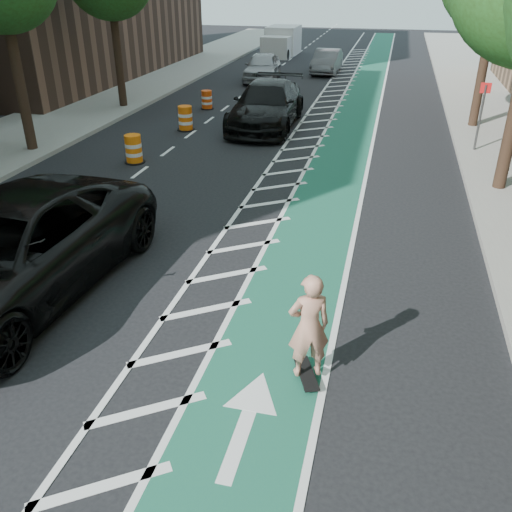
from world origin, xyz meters
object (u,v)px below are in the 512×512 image
(suv_near, at_px, (8,251))
(barrel_a, at_px, (134,150))
(skateboarder, at_px, (309,326))
(suv_far, at_px, (267,105))

(suv_near, bearing_deg, barrel_a, 102.52)
(skateboarder, relative_size, suv_far, 0.29)
(suv_near, xyz_separation_m, barrel_a, (-1.40, 8.48, -0.54))
(suv_far, xyz_separation_m, barrel_a, (-3.30, -5.84, -0.44))
(suv_near, relative_size, barrel_a, 7.44)
(suv_near, xyz_separation_m, suv_far, (1.90, 14.32, -0.09))
(suv_near, height_order, barrel_a, suv_near)
(skateboarder, relative_size, suv_near, 0.25)
(skateboarder, bearing_deg, suv_near, -33.40)
(skateboarder, distance_m, suv_far, 16.01)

